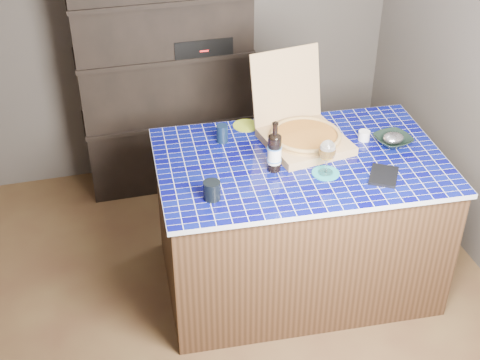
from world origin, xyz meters
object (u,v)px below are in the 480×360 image
object	(u,v)px
pizza_box	(303,133)
wine_glass	(327,151)
dvd_case	(384,176)
bowl	(393,140)
mead_bottle	(274,152)
kitchen_island	(297,222)

from	to	relation	value
pizza_box	wine_glass	xyz separation A→B (m)	(0.01, -0.34, 0.08)
wine_glass	dvd_case	distance (m)	0.34
wine_glass	bowl	distance (m)	0.54
pizza_box	mead_bottle	world-z (taller)	pizza_box
kitchen_island	pizza_box	world-z (taller)	pizza_box
kitchen_island	dvd_case	world-z (taller)	dvd_case
kitchen_island	bowl	xyz separation A→B (m)	(0.57, 0.02, 0.47)
dvd_case	bowl	size ratio (longest dim) A/B	0.97
wine_glass	kitchen_island	bearing A→B (deg)	114.48
pizza_box	dvd_case	xyz separation A→B (m)	(0.30, -0.45, -0.06)
wine_glass	dvd_case	world-z (taller)	wine_glass
dvd_case	bowl	world-z (taller)	bowl
pizza_box	mead_bottle	xyz separation A→B (m)	(-0.25, -0.23, 0.05)
mead_bottle	bowl	xyz separation A→B (m)	(0.75, 0.09, -0.09)
pizza_box	bowl	bearing A→B (deg)	-24.98
kitchen_island	mead_bottle	bearing A→B (deg)	-156.53
mead_bottle	dvd_case	distance (m)	0.61
dvd_case	bowl	xyz separation A→B (m)	(0.20, 0.31, 0.02)
wine_glass	bowl	world-z (taller)	wine_glass
kitchen_island	mead_bottle	world-z (taller)	mead_bottle
dvd_case	wine_glass	bearing A→B (deg)	-169.13
mead_bottle	wine_glass	xyz separation A→B (m)	(0.26, -0.11, 0.03)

